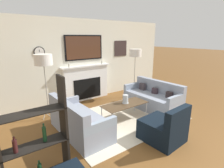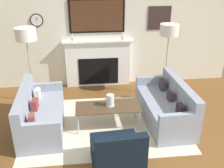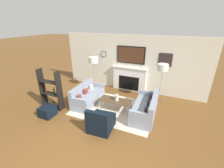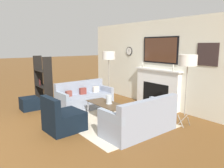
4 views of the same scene
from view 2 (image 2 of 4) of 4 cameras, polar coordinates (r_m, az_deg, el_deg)
The scene contains 9 objects.
fireplace_wall at distance 6.67m, azimuth -3.17°, elevation 9.82°, with size 6.97×0.28×2.70m.
area_rug at distance 5.30m, azimuth -1.58°, elevation -8.65°, with size 3.09×2.22×0.01m.
couch_left at distance 5.22m, azimuth -15.44°, elevation -6.53°, with size 0.83×1.71×0.82m.
couch_right at distance 5.38m, azimuth 11.70°, elevation -5.00°, with size 0.83×1.75×0.83m.
armchair at distance 4.09m, azimuth 1.12°, elevation -15.43°, with size 0.78×0.85×0.82m.
coffee_table at distance 5.03m, azimuth -0.89°, elevation -5.18°, with size 1.24×0.53×0.44m.
hurricane_candle at distance 5.01m, azimuth -0.38°, elevation -3.65°, with size 0.17×0.17×0.23m.
floor_lamp_left at distance 5.88m, azimuth -18.30°, elevation 10.11°, with size 0.44×0.44×1.73m.
floor_lamp_right at distance 6.06m, azimuth 12.34°, elevation 11.23°, with size 0.42×0.42×1.73m.
Camera 2 is at (-0.35, -2.05, 2.90)m, focal length 42.00 mm.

